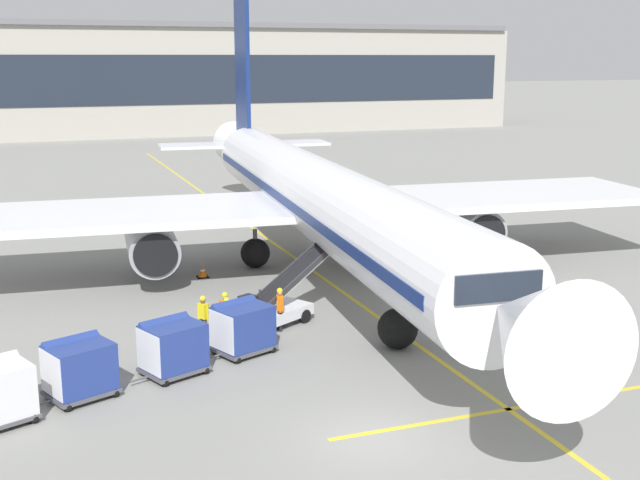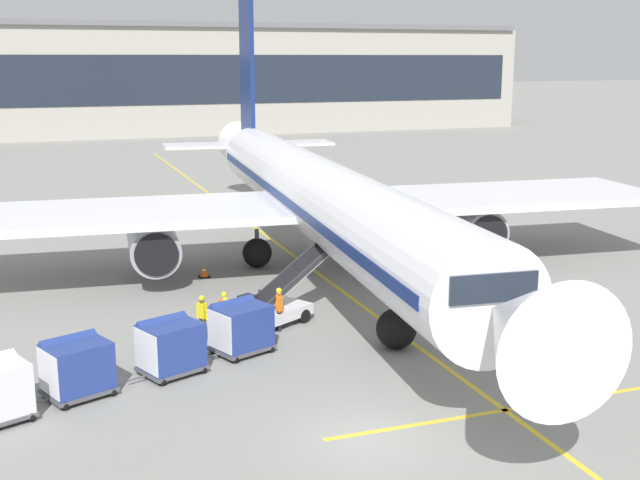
# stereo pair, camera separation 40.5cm
# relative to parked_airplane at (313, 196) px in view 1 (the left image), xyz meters

# --- Properties ---
(ground_plane) EXTENTS (600.00, 600.00, 0.00)m
(ground_plane) POSITION_rel_parked_airplane_xyz_m (-4.94, -18.54, -3.76)
(ground_plane) COLOR gray
(parked_airplane) EXTENTS (37.47, 47.12, 15.79)m
(parked_airplane) POSITION_rel_parked_airplane_xyz_m (0.00, 0.00, 0.00)
(parked_airplane) COLOR white
(parked_airplane) RESTS_ON ground
(belt_loader) EXTENTS (5.26, 3.79, 2.88)m
(belt_loader) POSITION_rel_parked_airplane_xyz_m (-4.46, -7.90, -2.91)
(belt_loader) COLOR silver
(belt_loader) RESTS_ON ground
(baggage_cart_lead) EXTENTS (2.81, 2.24, 1.91)m
(baggage_cart_lead) POSITION_rel_parked_airplane_xyz_m (-6.54, -10.56, -2.76)
(baggage_cart_lead) COLOR #515156
(baggage_cart_lead) RESTS_ON ground
(baggage_cart_second) EXTENTS (2.81, 2.24, 1.91)m
(baggage_cart_second) POSITION_rel_parked_airplane_xyz_m (-9.27, -11.73, -2.76)
(baggage_cart_second) COLOR #515156
(baggage_cart_second) RESTS_ON ground
(baggage_cart_third) EXTENTS (2.81, 2.24, 1.91)m
(baggage_cart_third) POSITION_rel_parked_airplane_xyz_m (-12.37, -12.64, -2.76)
(baggage_cart_third) COLOR #515156
(baggage_cart_third) RESTS_ON ground
(ground_crew_by_loader) EXTENTS (0.41, 0.49, 1.74)m
(ground_crew_by_loader) POSITION_rel_parked_airplane_xyz_m (-7.55, -8.70, -2.76)
(ground_crew_by_loader) COLOR #514C42
(ground_crew_by_loader) RESTS_ON ground
(ground_crew_by_carts) EXTENTS (0.44, 0.44, 1.74)m
(ground_crew_by_carts) POSITION_rel_parked_airplane_xyz_m (-6.76, -9.22, -2.76)
(ground_crew_by_carts) COLOR black
(ground_crew_by_carts) RESTS_ON ground
(ground_crew_marshaller) EXTENTS (0.56, 0.32, 1.74)m
(ground_crew_marshaller) POSITION_rel_parked_airplane_xyz_m (-6.65, -8.51, -2.76)
(ground_crew_marshaller) COLOR #514C42
(ground_crew_marshaller) RESTS_ON ground
(ground_crew_wingwalker) EXTENTS (0.32, 0.56, 1.74)m
(ground_crew_wingwalker) POSITION_rel_parked_airplane_xyz_m (-4.51, -8.68, -2.76)
(ground_crew_wingwalker) COLOR black
(ground_crew_wingwalker) RESTS_ON ground
(safety_cone_engine_keepout) EXTENTS (0.55, 0.55, 0.62)m
(safety_cone_engine_keepout) POSITION_rel_parked_airplane_xyz_m (-5.66, 0.21, -3.46)
(safety_cone_engine_keepout) COLOR black
(safety_cone_engine_keepout) RESTS_ON ground
(apron_guidance_line_lead_in) EXTENTS (0.20, 110.00, 0.01)m
(apron_guidance_line_lead_in) POSITION_rel_parked_airplane_xyz_m (-0.18, -0.88, -3.76)
(apron_guidance_line_lead_in) COLOR yellow
(apron_guidance_line_lead_in) RESTS_ON ground
(apron_guidance_line_stop_bar) EXTENTS (12.00, 0.20, 0.01)m
(apron_guidance_line_stop_bar) POSITION_rel_parked_airplane_xyz_m (-0.07, -18.13, -3.76)
(apron_guidance_line_stop_bar) COLOR yellow
(apron_guidance_line_stop_bar) RESTS_ON ground
(terminal_building) EXTENTS (138.91, 20.67, 15.15)m
(terminal_building) POSITION_rel_parked_airplane_xyz_m (-11.89, 82.15, 3.76)
(terminal_building) COLOR #A8A399
(terminal_building) RESTS_ON ground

